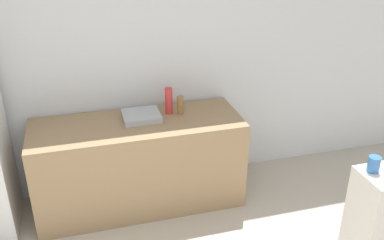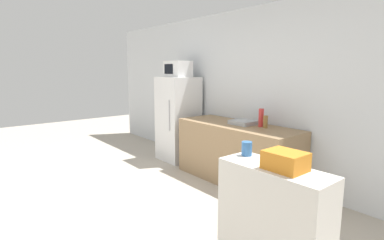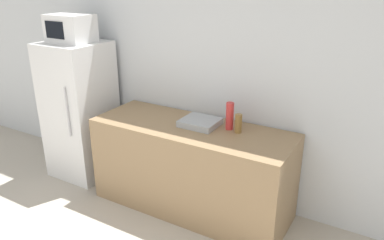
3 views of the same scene
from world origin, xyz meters
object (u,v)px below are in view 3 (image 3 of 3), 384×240
at_px(microwave, 71,28).
at_px(bottle_short, 238,124).
at_px(bottle_tall, 230,116).
at_px(refrigerator, 80,111).

relative_size(microwave, bottle_short, 2.65).
relative_size(bottle_tall, bottle_short, 1.47).
height_order(refrigerator, microwave, microwave).
distance_m(microwave, bottle_short, 2.03).
bearing_deg(bottle_short, refrigerator, -177.25).
xyz_separation_m(refrigerator, microwave, (-0.00, -0.00, 0.91)).
bearing_deg(refrigerator, bottle_tall, 4.01).
bearing_deg(microwave, refrigerator, 71.16).
bearing_deg(bottle_tall, microwave, -175.95).
height_order(bottle_tall, bottle_short, bottle_tall).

